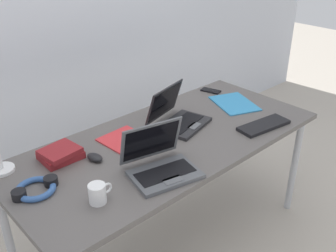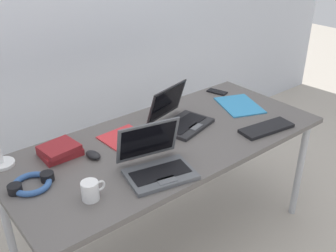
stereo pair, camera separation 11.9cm
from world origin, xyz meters
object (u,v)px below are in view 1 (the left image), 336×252
(laptop_back_right, at_px, (178,117))
(computer_mouse, at_px, (95,157))
(paper_folder_by_keyboard, at_px, (129,142))
(coffee_mug, at_px, (98,193))
(book_stack, at_px, (60,154))
(laptop_by_keyboard, at_px, (161,164))
(cell_phone, at_px, (211,91))
(headphones, at_px, (36,189))
(paper_folder_back_right, at_px, (234,103))
(external_keyboard, at_px, (264,125))

(laptop_back_right, height_order, computer_mouse, laptop_back_right)
(laptop_back_right, bearing_deg, computer_mouse, -179.79)
(paper_folder_by_keyboard, xyz_separation_m, coffee_mug, (-0.41, -0.31, 0.04))
(book_stack, relative_size, paper_folder_by_keyboard, 0.65)
(laptop_by_keyboard, relative_size, book_stack, 1.82)
(cell_phone, height_order, coffee_mug, coffee_mug)
(cell_phone, height_order, headphones, headphones)
(computer_mouse, relative_size, book_stack, 0.48)
(laptop_by_keyboard, height_order, paper_folder_back_right, laptop_by_keyboard)
(book_stack, height_order, paper_folder_back_right, book_stack)
(computer_mouse, distance_m, book_stack, 0.17)
(laptop_back_right, xyz_separation_m, external_keyboard, (0.35, -0.36, -0.04))
(computer_mouse, distance_m, headphones, 0.34)
(external_keyboard, distance_m, headphones, 1.30)
(laptop_by_keyboard, bearing_deg, paper_folder_back_right, 16.43)
(laptop_by_keyboard, relative_size, coffee_mug, 3.26)
(book_stack, bearing_deg, headphones, -142.48)
(computer_mouse, relative_size, headphones, 0.45)
(laptop_back_right, height_order, headphones, laptop_back_right)
(laptop_back_right, distance_m, coffee_mug, 0.81)
(external_keyboard, height_order, coffee_mug, coffee_mug)
(laptop_back_right, xyz_separation_m, paper_folder_back_right, (0.47, -0.04, -0.04))
(paper_folder_back_right, bearing_deg, book_stack, 171.86)
(computer_mouse, distance_m, cell_phone, 1.12)
(computer_mouse, relative_size, cell_phone, 0.71)
(headphones, bearing_deg, book_stack, 37.52)
(cell_phone, height_order, paper_folder_by_keyboard, cell_phone)
(paper_folder_by_keyboard, relative_size, coffee_mug, 2.74)
(external_keyboard, relative_size, computer_mouse, 3.44)
(laptop_by_keyboard, distance_m, book_stack, 0.52)
(paper_folder_by_keyboard, bearing_deg, laptop_back_right, -3.36)
(external_keyboard, relative_size, paper_folder_by_keyboard, 1.06)
(headphones, relative_size, book_stack, 1.06)
(paper_folder_by_keyboard, bearing_deg, external_keyboard, -29.12)
(laptop_by_keyboard, bearing_deg, coffee_mug, 178.01)
(book_stack, bearing_deg, computer_mouse, -46.57)
(laptop_by_keyboard, xyz_separation_m, laptop_back_right, (0.41, 0.30, -0.00))
(laptop_by_keyboard, xyz_separation_m, paper_folder_back_right, (0.88, 0.26, -0.04))
(laptop_back_right, relative_size, cell_phone, 2.72)
(laptop_back_right, xyz_separation_m, book_stack, (-0.70, 0.12, -0.02))
(laptop_by_keyboard, height_order, external_keyboard, laptop_by_keyboard)
(external_keyboard, xyz_separation_m, headphones, (-1.26, 0.32, 0.01))
(book_stack, distance_m, paper_folder_back_right, 1.19)
(computer_mouse, distance_m, paper_folder_back_right, 1.05)
(laptop_back_right, height_order, coffee_mug, laptop_back_right)
(computer_mouse, xyz_separation_m, headphones, (-0.34, -0.04, -0.00))
(laptop_back_right, height_order, cell_phone, laptop_back_right)
(external_keyboard, relative_size, paper_folder_back_right, 1.06)
(paper_folder_by_keyboard, distance_m, paper_folder_back_right, 0.82)
(headphones, bearing_deg, paper_folder_by_keyboard, 6.21)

